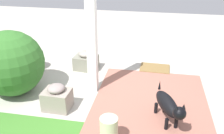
# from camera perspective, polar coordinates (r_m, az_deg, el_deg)

# --- Properties ---
(ground_plane) EXTENTS (12.00, 12.00, 0.00)m
(ground_plane) POSITION_cam_1_polar(r_m,az_deg,el_deg) (4.39, -0.58, -4.94)
(ground_plane) COLOR #ACA79C
(brick_path) EXTENTS (1.80, 2.40, 0.02)m
(brick_path) POSITION_cam_1_polar(r_m,az_deg,el_deg) (3.95, 8.81, -8.99)
(brick_path) COLOR #985F50
(brick_path) RESTS_ON ground
(porch_pillar) EXTENTS (0.15, 0.15, 2.03)m
(porch_pillar) POSITION_cam_1_polar(r_m,az_deg,el_deg) (3.95, -4.74, 7.57)
(porch_pillar) COLOR white
(porch_pillar) RESTS_ON ground
(stone_planter_nearest) EXTENTS (0.48, 0.40, 0.40)m
(stone_planter_nearest) POSITION_cam_1_polar(r_m,az_deg,el_deg) (5.04, -6.03, 1.40)
(stone_planter_nearest) COLOR gray
(stone_planter_nearest) RESTS_ON ground
(stone_planter_mid) EXTENTS (0.42, 0.34, 0.41)m
(stone_planter_mid) POSITION_cam_1_polar(r_m,az_deg,el_deg) (3.87, -12.58, -6.97)
(stone_planter_mid) COLOR gray
(stone_planter_mid) RESTS_ON ground
(round_shrub) EXTENTS (1.08, 1.08, 1.08)m
(round_shrub) POSITION_cam_1_polar(r_m,az_deg,el_deg) (4.36, -22.28, 0.80)
(round_shrub) COLOR #2F6626
(round_shrub) RESTS_ON ground
(terracotta_pot_broad) EXTENTS (0.37, 0.37, 0.43)m
(terracotta_pot_broad) POSITION_cam_1_polar(r_m,az_deg,el_deg) (5.23, -18.28, 2.00)
(terracotta_pot_broad) COLOR #BB5B43
(terracotta_pot_broad) RESTS_ON ground
(dog) EXTENTS (0.44, 0.73, 0.52)m
(dog) POSITION_cam_1_polar(r_m,az_deg,el_deg) (3.50, 12.94, -8.66)
(dog) COLOR black
(dog) RESTS_ON ground
(ceramic_urn) EXTENTS (0.23, 0.23, 0.37)m
(ceramic_urn) POSITION_cam_1_polar(r_m,az_deg,el_deg) (3.18, -0.72, -14.48)
(ceramic_urn) COLOR beige
(ceramic_urn) RESTS_ON ground
(doormat) EXTENTS (0.61, 0.45, 0.03)m
(doormat) POSITION_cam_1_polar(r_m,az_deg,el_deg) (5.15, 9.87, -0.29)
(doormat) COLOR brown
(doormat) RESTS_ON ground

